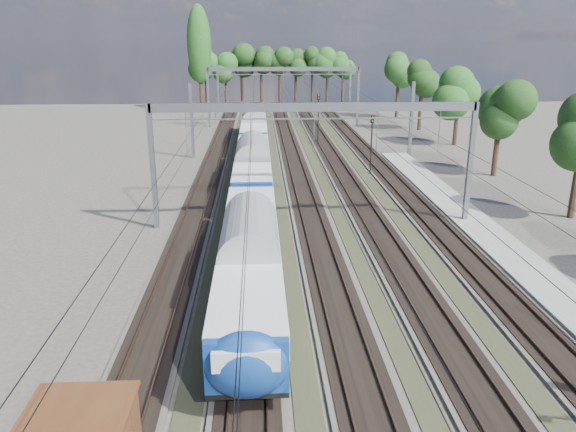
{
  "coord_description": "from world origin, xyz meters",
  "views": [
    {
      "loc": [
        -3.94,
        -9.48,
        13.43
      ],
      "look_at": [
        -2.2,
        23.57,
        2.8
      ],
      "focal_mm": 35.0,
      "sensor_mm": 36.0,
      "label": 1
    }
  ],
  "objects_px": {
    "signal_far": "(372,138)",
    "signal_near": "(318,112)",
    "worker": "(315,137)",
    "emu_train": "(253,161)"
  },
  "relations": [
    {
      "from": "worker",
      "to": "signal_near",
      "type": "xyz_separation_m",
      "value": [
        0.46,
        0.74,
        3.2
      ]
    },
    {
      "from": "signal_far",
      "to": "worker",
      "type": "bearing_deg",
      "value": 119.79
    },
    {
      "from": "emu_train",
      "to": "signal_near",
      "type": "xyz_separation_m",
      "value": [
        8.39,
        23.59,
        1.3
      ]
    },
    {
      "from": "signal_far",
      "to": "signal_near",
      "type": "bearing_deg",
      "value": 117.87
    },
    {
      "from": "worker",
      "to": "signal_far",
      "type": "height_order",
      "value": "signal_far"
    },
    {
      "from": "emu_train",
      "to": "signal_near",
      "type": "relative_size",
      "value": 10.53
    },
    {
      "from": "signal_far",
      "to": "emu_train",
      "type": "bearing_deg",
      "value": -138.06
    },
    {
      "from": "worker",
      "to": "emu_train",
      "type": "bearing_deg",
      "value": 171.01
    },
    {
      "from": "worker",
      "to": "signal_near",
      "type": "distance_m",
      "value": 3.32
    },
    {
      "from": "emu_train",
      "to": "signal_far",
      "type": "distance_m",
      "value": 13.14
    }
  ]
}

